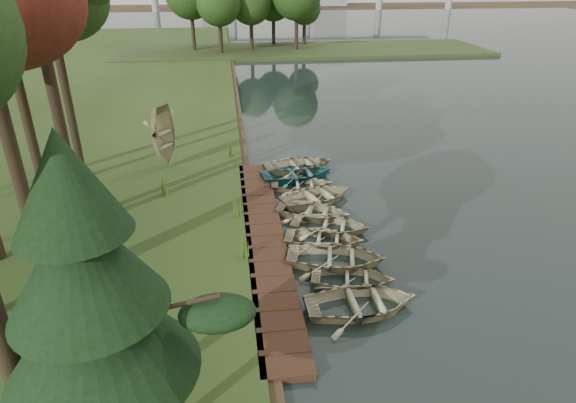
{
  "coord_description": "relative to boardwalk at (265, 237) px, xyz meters",
  "views": [
    {
      "loc": [
        -2.88,
        -17.72,
        10.48
      ],
      "look_at": [
        -0.53,
        0.59,
        1.49
      ],
      "focal_mm": 30.0,
      "sensor_mm": 36.0,
      "label": 1
    }
  ],
  "objects": [
    {
      "name": "rowboat_7",
      "position": [
        2.35,
        4.96,
        0.24
      ],
      "size": [
        3.38,
        2.51,
        0.67
      ],
      "primitive_type": "imported",
      "rotation": [
        0.0,
        0.0,
        1.51
      ],
      "color": "tan",
      "rests_on": "water"
    },
    {
      "name": "rowboat_9",
      "position": [
        2.58,
        7.51,
        0.32
      ],
      "size": [
        4.47,
        3.55,
        0.83
      ],
      "primitive_type": "imported",
      "rotation": [
        0.0,
        0.0,
        1.75
      ],
      "color": "tan",
      "rests_on": "water"
    },
    {
      "name": "pine_tree",
      "position": [
        -4.0,
        -10.09,
        5.05
      ],
      "size": [
        3.8,
        3.8,
        7.96
      ],
      "color": "black",
      "rests_on": "bank"
    },
    {
      "name": "rowboat_5",
      "position": [
        2.37,
        1.77,
        0.26
      ],
      "size": [
        4.22,
        3.71,
        0.73
      ],
      "primitive_type": "imported",
      "rotation": [
        0.0,
        0.0,
        1.15
      ],
      "color": "tan",
      "rests_on": "water"
    },
    {
      "name": "far_trees",
      "position": [
        6.27,
        50.0,
        6.28
      ],
      "size": [
        45.6,
        5.6,
        8.8
      ],
      "color": "black",
      "rests_on": "peninsula"
    },
    {
      "name": "stored_rowboat",
      "position": [
        -4.82,
        8.28,
        0.52
      ],
      "size": [
        4.37,
        4.03,
        0.74
      ],
      "primitive_type": "imported",
      "rotation": [
        3.14,
        0.0,
        1.02
      ],
      "color": "tan",
      "rests_on": "bank"
    },
    {
      "name": "rowboat_1",
      "position": [
        2.89,
        -3.65,
        0.22
      ],
      "size": [
        3.49,
        2.83,
        0.64
      ],
      "primitive_type": "imported",
      "rotation": [
        0.0,
        0.0,
        1.35
      ],
      "color": "tan",
      "rests_on": "water"
    },
    {
      "name": "rowboat_4",
      "position": [
        2.89,
        0.35,
        0.26
      ],
      "size": [
        4.1,
        3.49,
        0.72
      ],
      "primitive_type": "imported",
      "rotation": [
        0.0,
        0.0,
        1.24
      ],
      "color": "tan",
      "rests_on": "water"
    },
    {
      "name": "reeds_2",
      "position": [
        -4.48,
        4.46,
        0.66
      ],
      "size": [
        0.6,
        0.6,
        1.02
      ],
      "primitive_type": "cone",
      "color": "#3F661E",
      "rests_on": "bank"
    },
    {
      "name": "rowboat_0",
      "position": [
        2.81,
        -5.14,
        0.3
      ],
      "size": [
        3.93,
        2.86,
        0.8
      ],
      "primitive_type": "imported",
      "rotation": [
        0.0,
        0.0,
        1.6
      ],
      "color": "tan",
      "rests_on": "water"
    },
    {
      "name": "boardwalk",
      "position": [
        0.0,
        0.0,
        0.0
      ],
      "size": [
        1.6,
        16.0,
        0.3
      ],
      "primitive_type": "cube",
      "color": "#382315",
      "rests_on": "ground"
    },
    {
      "name": "rowboat_2",
      "position": [
        2.57,
        -2.29,
        0.3
      ],
      "size": [
        4.4,
        3.56,
        0.8
      ],
      "primitive_type": "imported",
      "rotation": [
        0.0,
        0.0,
        1.35
      ],
      "color": "tan",
      "rests_on": "water"
    },
    {
      "name": "reeds_3",
      "position": [
        -1.17,
        9.6,
        0.7
      ],
      "size": [
        0.6,
        0.6,
        1.11
      ],
      "primitive_type": "cone",
      "color": "#3F661E",
      "rests_on": "bank"
    },
    {
      "name": "ground",
      "position": [
        1.6,
        0.0,
        -0.15
      ],
      "size": [
        300.0,
        300.0,
        0.0
      ],
      "primitive_type": "plane",
      "color": "#3D2F1D"
    },
    {
      "name": "reeds_1",
      "position": [
        -1.0,
        1.97,
        0.61
      ],
      "size": [
        0.6,
        0.6,
        0.91
      ],
      "primitive_type": "cone",
      "color": "#3F661E",
      "rests_on": "bank"
    },
    {
      "name": "rowboat_8",
      "position": [
        2.31,
        6.23,
        0.31
      ],
      "size": [
        4.45,
        3.53,
        0.83
      ],
      "primitive_type": "imported",
      "rotation": [
        0.0,
        0.0,
        1.75
      ],
      "color": "#297073",
      "rests_on": "water"
    },
    {
      "name": "rowboat_6",
      "position": [
        2.86,
        3.32,
        0.29
      ],
      "size": [
        4.44,
        3.79,
        0.78
      ],
      "primitive_type": "imported",
      "rotation": [
        0.0,
        0.0,
        1.91
      ],
      "color": "tan",
      "rests_on": "water"
    },
    {
      "name": "peninsula",
      "position": [
        9.6,
        50.0,
        0.08
      ],
      "size": [
        50.0,
        14.0,
        0.45
      ],
      "primitive_type": "cube",
      "color": "#2F401C",
      "rests_on": "ground"
    },
    {
      "name": "rowboat_3",
      "position": [
        2.4,
        -0.77,
        0.25
      ],
      "size": [
        3.84,
        3.16,
        0.69
      ],
      "primitive_type": "imported",
      "rotation": [
        0.0,
        0.0,
        1.31
      ],
      "color": "tan",
      "rests_on": "water"
    },
    {
      "name": "reeds_0",
      "position": [
        -1.0,
        -1.67,
        0.65
      ],
      "size": [
        0.6,
        0.6,
        1.01
      ],
      "primitive_type": "cone",
      "color": "#3F661E",
      "rests_on": "bank"
    }
  ]
}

